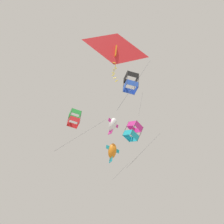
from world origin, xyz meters
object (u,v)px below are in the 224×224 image
object	(u,v)px
kite_box_far_centre	(133,131)
kite_fish_low_drifter	(112,151)
kite_box_highest	(74,119)
kite_delta_mid_left	(116,50)
kite_fish_upper_right	(113,125)
kite_box_near_right	(131,83)

from	to	relation	value
kite_box_far_centre	kite_fish_low_drifter	world-z (taller)	kite_fish_low_drifter
kite_box_highest	kite_box_far_centre	world-z (taller)	kite_box_highest
kite_box_highest	kite_fish_low_drifter	xyz separation A→B (m)	(4.10, -0.30, -2.09)
kite_delta_mid_left	kite_fish_upper_right	world-z (taller)	kite_fish_upper_right
kite_delta_mid_left	kite_fish_upper_right	bearing A→B (deg)	74.86
kite_fish_upper_right	kite_box_near_right	xyz separation A→B (m)	(-1.40, -4.70, 0.10)
kite_box_far_centre	kite_fish_low_drifter	bearing A→B (deg)	52.89
kite_box_highest	kite_box_far_centre	bearing A→B (deg)	-58.54
kite_fish_upper_right	kite_fish_low_drifter	world-z (taller)	kite_fish_upper_right
kite_box_far_centre	kite_fish_upper_right	bearing A→B (deg)	55.75
kite_delta_mid_left	kite_fish_upper_right	distance (m)	10.95
kite_box_highest	kite_fish_low_drifter	size ratio (longest dim) A/B	1.46
kite_box_highest	kite_delta_mid_left	distance (m)	10.58
kite_delta_mid_left	kite_fish_low_drifter	xyz separation A→B (m)	(6.31, 9.25, 1.89)
kite_box_far_centre	kite_box_near_right	xyz separation A→B (m)	(0.10, -0.10, 6.40)
kite_box_highest	kite_box_near_right	bearing A→B (deg)	-58.01
kite_fish_upper_right	kite_box_near_right	size ratio (longest dim) A/B	0.30
kite_box_near_right	kite_delta_mid_left	bearing A→B (deg)	-121.84
kite_box_near_right	kite_fish_upper_right	bearing A→B (deg)	91.53
kite_delta_mid_left	kite_box_near_right	bearing A→B (deg)	59.32
kite_box_highest	kite_fish_upper_right	distance (m)	3.71
kite_box_highest	kite_box_far_centre	distance (m)	8.59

